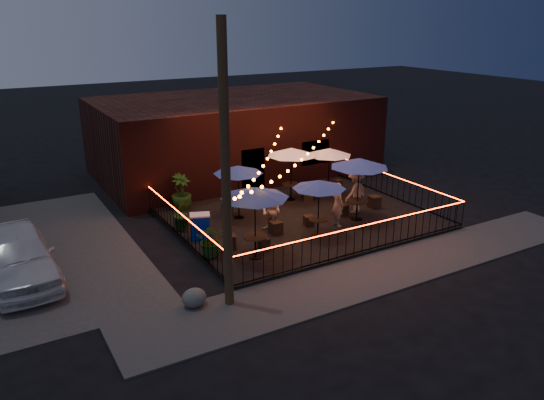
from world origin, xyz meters
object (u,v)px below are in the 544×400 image
(utility_pole, at_px, (226,173))
(boulder, at_px, (194,298))
(cafe_table_4, at_px, (359,164))
(cafe_table_2, at_px, (319,185))
(cooler, at_px, (200,226))
(cafe_table_0, at_px, (255,194))
(cafe_table_5, at_px, (329,152))
(cafe_table_1, at_px, (238,170))
(cafe_table_3, at_px, (291,152))

(utility_pole, distance_m, boulder, 3.82)
(boulder, bearing_deg, cafe_table_4, 19.50)
(cafe_table_2, distance_m, cooler, 4.63)
(cafe_table_0, bearing_deg, boulder, -148.79)
(cooler, bearing_deg, boulder, -93.73)
(cafe_table_2, xyz_separation_m, boulder, (-5.90, -2.29, -1.84))
(cafe_table_5, bearing_deg, cafe_table_1, -173.45)
(cafe_table_0, bearing_deg, utility_pole, -133.22)
(cafe_table_0, distance_m, cafe_table_5, 7.42)
(cafe_table_1, xyz_separation_m, boulder, (-4.20, -5.48, -1.86))
(cafe_table_2, distance_m, cafe_table_4, 2.45)
(utility_pole, bearing_deg, cafe_table_0, 46.78)
(utility_pole, distance_m, cafe_table_2, 5.92)
(utility_pole, xyz_separation_m, cafe_table_2, (4.95, 2.65, -1.85))
(cafe_table_1, height_order, cooler, cafe_table_1)
(cafe_table_5, height_order, cooler, cafe_table_5)
(utility_pole, distance_m, cooler, 5.80)
(cafe_table_4, xyz_separation_m, boulder, (-8.25, -2.92, -2.18))
(cafe_table_0, relative_size, cafe_table_2, 1.29)
(cooler, bearing_deg, cafe_table_2, -5.33)
(cafe_table_2, distance_m, cafe_table_5, 4.90)
(cafe_table_4, height_order, cafe_table_5, cafe_table_4)
(cafe_table_1, distance_m, cafe_table_2, 3.61)
(utility_pole, bearing_deg, cafe_table_2, 28.13)
(utility_pole, distance_m, cafe_table_4, 8.14)
(cafe_table_4, relative_size, boulder, 3.52)
(cafe_table_2, height_order, cafe_table_4, cafe_table_4)
(utility_pole, distance_m, cafe_table_0, 3.34)
(boulder, bearing_deg, cafe_table_5, 33.64)
(utility_pole, height_order, cafe_table_4, utility_pole)
(cafe_table_1, bearing_deg, cooler, -151.11)
(cafe_table_4, bearing_deg, boulder, -160.50)
(cooler, xyz_separation_m, boulder, (-1.99, -4.26, -0.33))
(utility_pole, height_order, cafe_table_3, utility_pole)
(cafe_table_2, xyz_separation_m, cafe_table_5, (3.17, 3.74, 0.02))
(cafe_table_1, height_order, boulder, cafe_table_1)
(cafe_table_3, bearing_deg, cafe_table_0, -133.15)
(utility_pole, relative_size, cafe_table_5, 3.00)
(cafe_table_2, relative_size, cooler, 2.38)
(cafe_table_5, height_order, boulder, cafe_table_5)
(cafe_table_4, bearing_deg, cafe_table_0, -168.04)
(utility_pole, bearing_deg, boulder, 159.50)
(cafe_table_1, relative_size, cooler, 2.59)
(cafe_table_1, xyz_separation_m, cafe_table_5, (4.87, 0.56, 0.00))
(cafe_table_0, xyz_separation_m, cafe_table_5, (6.09, 4.23, -0.28))
(cafe_table_1, bearing_deg, cafe_table_4, -32.27)
(cafe_table_3, bearing_deg, cafe_table_2, -108.35)
(cafe_table_0, xyz_separation_m, cafe_table_4, (5.27, 1.12, 0.04))
(cafe_table_1, bearing_deg, cafe_table_5, 6.55)
(cafe_table_5, xyz_separation_m, cooler, (-7.08, -1.78, -1.53))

